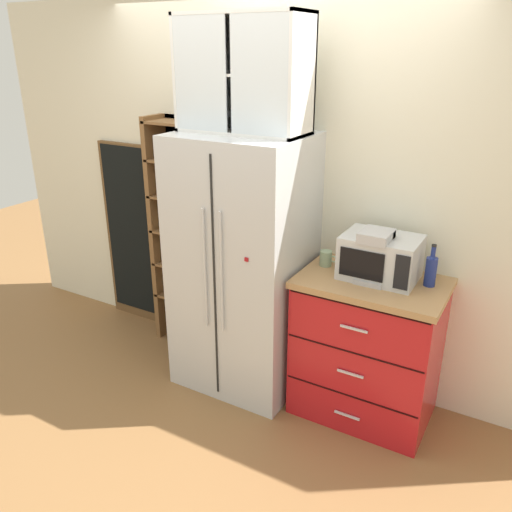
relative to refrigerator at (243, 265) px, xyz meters
name	(u,v)px	position (x,y,z in m)	size (l,w,h in m)	color
ground_plane	(243,376)	(0.00, -0.02, -0.86)	(10.57, 10.57, 0.00)	olive
wall_back_cream	(271,192)	(0.00, 0.38, 0.41)	(4.89, 0.10, 2.55)	silver
refrigerator	(243,265)	(0.00, 0.00, 0.00)	(0.82, 0.69, 1.73)	silver
pantry_shelf_column	(186,232)	(-0.68, 0.27, 0.03)	(0.49, 0.27, 1.76)	brown
counter_cabinet	(367,348)	(0.87, 0.06, -0.40)	(0.86, 0.59, 0.93)	red
microwave	(380,257)	(0.89, 0.10, 0.20)	(0.44, 0.33, 0.26)	silver
coffee_maker	(376,255)	(0.87, 0.06, 0.23)	(0.17, 0.20, 0.31)	#B7B7BC
mug_sage	(326,258)	(0.54, 0.12, 0.12)	(0.11, 0.08, 0.10)	#8CA37F
bottle_cobalt	(431,268)	(1.17, 0.14, 0.18)	(0.07, 0.07, 0.25)	navy
upper_cabinet	(245,75)	(0.00, 0.05, 1.20)	(0.79, 0.32, 0.67)	silver
chalkboard_menu	(135,235)	(-1.24, 0.31, -0.10)	(0.60, 0.04, 1.52)	brown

